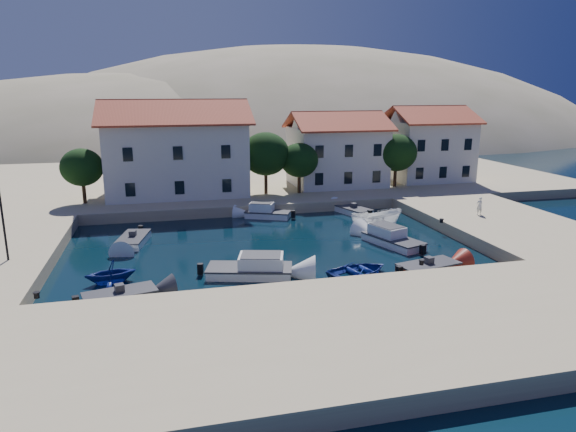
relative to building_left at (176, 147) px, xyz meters
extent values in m
plane|color=black|center=(6.00, -28.00, -5.94)|extent=(400.00, 400.00, 0.00)
cube|color=tan|center=(6.00, -34.00, -5.44)|extent=(52.00, 12.00, 1.00)
cube|color=tan|center=(26.50, -18.00, -5.44)|extent=(11.00, 20.00, 1.00)
cube|color=tan|center=(8.00, 10.00, -5.44)|extent=(80.00, 36.00, 1.00)
ellipsoid|color=gray|center=(-4.00, 82.00, -25.94)|extent=(198.00, 126.00, 72.00)
ellipsoid|color=gray|center=(41.00, 102.00, -30.94)|extent=(220.00, 176.00, 99.00)
cube|color=silver|center=(0.00, 0.00, -1.19)|extent=(14.00, 9.00, 7.50)
pyramid|color=#A43A25|center=(0.00, 0.00, 3.66)|extent=(14.70, 9.45, 2.20)
cube|color=silver|center=(18.00, 1.00, -1.69)|extent=(10.00, 8.00, 6.50)
pyramid|color=#A43A25|center=(18.00, 1.00, 2.46)|extent=(10.50, 8.40, 1.80)
cube|color=silver|center=(30.00, 2.00, -1.44)|extent=(9.00, 8.00, 7.00)
pyramid|color=#A43A25|center=(30.00, 2.00, 2.96)|extent=(9.45, 8.40, 1.80)
cylinder|color=#382314|center=(-9.00, -3.00, -3.69)|extent=(0.36, 0.36, 2.50)
ellipsoid|color=black|center=(-9.00, -3.00, -1.44)|extent=(4.00, 4.00, 3.60)
cylinder|color=#382314|center=(9.00, -2.50, -3.44)|extent=(0.36, 0.36, 3.00)
ellipsoid|color=black|center=(9.00, -2.50, -0.74)|extent=(5.00, 5.00, 4.50)
cylinder|color=#382314|center=(12.50, -3.00, -3.69)|extent=(0.36, 0.36, 2.50)
ellipsoid|color=black|center=(12.50, -3.00, -1.44)|extent=(4.00, 4.00, 3.60)
cylinder|color=#382314|center=(24.00, -2.00, -3.56)|extent=(0.36, 0.36, 2.75)
ellipsoid|color=black|center=(24.00, -2.00, -1.09)|extent=(4.60, 4.60, 4.14)
cylinder|color=black|center=(-11.50, -20.00, -1.94)|extent=(0.14, 0.14, 6.00)
cylinder|color=black|center=(-8.30, -27.20, -4.79)|extent=(0.36, 0.36, 0.30)
cylinder|color=black|center=(14.00, -27.20, -4.79)|extent=(0.36, 0.36, 0.30)
cylinder|color=black|center=(20.70, -18.00, -4.79)|extent=(0.36, 0.36, 0.30)
cube|color=#333338|center=(-4.21, -26.31, -5.69)|extent=(4.20, 2.67, 0.90)
cube|color=#333338|center=(-4.21, -26.31, -5.36)|extent=(4.30, 2.73, 0.10)
cube|color=#333338|center=(-4.21, -26.31, -5.14)|extent=(0.61, 0.61, 0.50)
cube|color=white|center=(3.61, -23.92, -5.69)|extent=(5.73, 3.58, 0.90)
cube|color=#333338|center=(3.61, -23.92, -5.36)|extent=(5.86, 3.65, 0.10)
cube|color=white|center=(3.61, -23.92, -4.99)|extent=(3.22, 2.60, 0.90)
imported|color=navy|center=(10.48, -25.47, -5.94)|extent=(4.90, 4.04, 0.88)
cube|color=maroon|center=(15.17, -26.05, -5.69)|extent=(4.37, 2.70, 0.90)
cube|color=#333338|center=(15.17, -26.05, -5.36)|extent=(4.47, 2.76, 0.10)
cube|color=#333338|center=(15.17, -26.05, -5.14)|extent=(0.60, 0.60, 0.50)
cube|color=white|center=(15.52, -19.89, -5.69)|extent=(3.58, 5.46, 0.90)
cube|color=#333338|center=(15.52, -19.89, -5.36)|extent=(3.65, 5.59, 0.10)
cube|color=white|center=(15.52, -19.89, -4.99)|extent=(2.52, 3.10, 0.90)
imported|color=white|center=(16.15, -15.10, -5.94)|extent=(4.73, 1.85, 1.81)
cube|color=white|center=(16.25, -9.43, -5.69)|extent=(2.97, 4.20, 0.90)
cube|color=#333338|center=(16.25, -9.43, -5.36)|extent=(3.03, 4.30, 0.10)
cube|color=#333338|center=(16.25, -9.43, -5.14)|extent=(0.64, 0.64, 0.50)
imported|color=navy|center=(-4.99, -23.04, -5.94)|extent=(3.47, 3.14, 1.60)
cube|color=white|center=(-4.04, -14.74, -5.69)|extent=(2.66, 4.48, 0.90)
cube|color=#333338|center=(-4.04, -14.74, -5.36)|extent=(2.72, 4.58, 0.10)
cube|color=#333338|center=(-4.04, -14.74, -5.14)|extent=(0.59, 0.59, 0.50)
cube|color=white|center=(7.85, -9.00, -5.69)|extent=(4.41, 3.26, 0.90)
cube|color=#333338|center=(7.85, -9.00, -5.36)|extent=(4.51, 3.33, 0.10)
cube|color=white|center=(7.85, -9.00, -4.99)|extent=(2.56, 2.23, 0.90)
imported|color=white|center=(25.33, -16.28, -4.14)|extent=(0.59, 0.40, 1.59)
camera|label=1|loc=(-1.40, -54.88, 5.76)|focal=32.00mm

